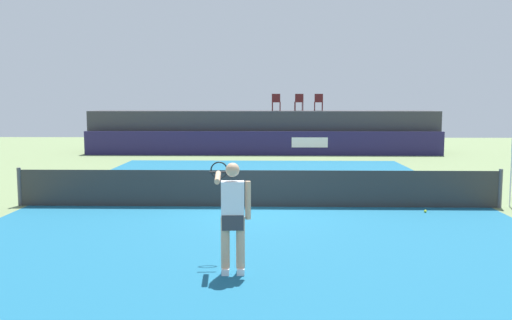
{
  "coord_description": "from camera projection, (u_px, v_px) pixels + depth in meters",
  "views": [
    {
      "loc": [
        0.29,
        -14.03,
        2.73
      ],
      "look_at": [
        -0.08,
        2.0,
        1.0
      ],
      "focal_mm": 38.68,
      "sensor_mm": 36.0,
      "label": 1
    }
  ],
  "objects": [
    {
      "name": "spectator_chair_far_left",
      "position": [
        276.0,
        101.0,
        28.86
      ],
      "size": [
        0.47,
        0.47,
        0.89
      ],
      "color": "#561919",
      "rests_on": "spectator_platform"
    },
    {
      "name": "court_inner",
      "position": [
        257.0,
        207.0,
        14.24
      ],
      "size": [
        12.0,
        22.0,
        0.0
      ],
      "primitive_type": "cube",
      "color": "#16597A",
      "rests_on": "ground"
    },
    {
      "name": "tennis_net",
      "position": [
        257.0,
        189.0,
        14.19
      ],
      "size": [
        12.4,
        0.02,
        0.95
      ],
      "primitive_type": "cube",
      "color": "#2D2D2D",
      "rests_on": "ground"
    },
    {
      "name": "tennis_ball",
      "position": [
        425.0,
        211.0,
        13.48
      ],
      "size": [
        0.07,
        0.07,
        0.07
      ],
      "primitive_type": "sphere",
      "color": "#D8EA33",
      "rests_on": "court_inner"
    },
    {
      "name": "net_post_near",
      "position": [
        19.0,
        187.0,
        14.33
      ],
      "size": [
        0.1,
        0.1,
        1.0
      ],
      "primitive_type": "cylinder",
      "color": "#4C4C51",
      "rests_on": "ground"
    },
    {
      "name": "spectator_platform",
      "position": [
        263.0,
        131.0,
        29.33
      ],
      "size": [
        18.0,
        2.8,
        2.2
      ],
      "primitive_type": "cube",
      "color": "#38383D",
      "rests_on": "ground"
    },
    {
      "name": "sponsor_wall",
      "position": [
        263.0,
        143.0,
        27.6
      ],
      "size": [
        18.0,
        0.22,
        1.2
      ],
      "color": "#231E4C",
      "rests_on": "ground"
    },
    {
      "name": "ground_plane",
      "position": [
        259.0,
        188.0,
        17.22
      ],
      "size": [
        48.0,
        48.0,
        0.0
      ],
      "primitive_type": "plane",
      "color": "#6B7F51"
    },
    {
      "name": "spectator_chair_left",
      "position": [
        299.0,
        101.0,
        29.03
      ],
      "size": [
        0.46,
        0.46,
        0.89
      ],
      "color": "#561919",
      "rests_on": "spectator_platform"
    },
    {
      "name": "spectator_chair_center",
      "position": [
        319.0,
        101.0,
        29.0
      ],
      "size": [
        0.45,
        0.45,
        0.89
      ],
      "color": "#561919",
      "rests_on": "spectator_platform"
    },
    {
      "name": "net_post_far",
      "position": [
        500.0,
        188.0,
        14.05
      ],
      "size": [
        0.1,
        0.1,
        1.0
      ],
      "primitive_type": "cylinder",
      "color": "#4C4C51",
      "rests_on": "ground"
    },
    {
      "name": "tennis_player",
      "position": [
        232.0,
        214.0,
        8.66
      ],
      "size": [
        0.73,
        1.13,
        1.77
      ],
      "color": "white",
      "rests_on": "court_inner"
    }
  ]
}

